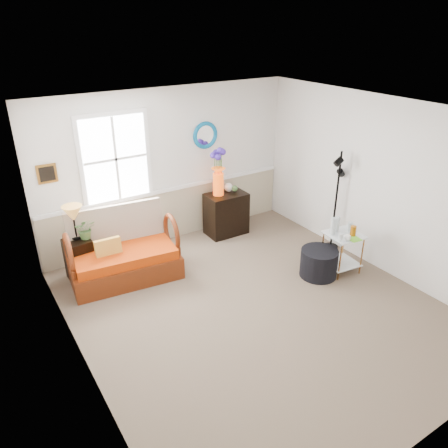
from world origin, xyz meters
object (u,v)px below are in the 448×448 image
loveseat (123,247)px  lamp_stand (80,259)px  ottoman (319,263)px  side_table (342,253)px  cabinet (226,214)px  floor_lamp (336,202)px

loveseat → lamp_stand: size_ratio=2.46×
loveseat → ottoman: 2.94m
side_table → cabinet: bearing=111.0°
ottoman → floor_lamp: bearing=33.5°
lamp_stand → side_table: (3.44, -1.94, -0.01)m
cabinet → lamp_stand: bearing=-176.5°
loveseat → cabinet: (2.09, 0.42, -0.13)m
loveseat → lamp_stand: bearing=157.0°
loveseat → lamp_stand: (-0.57, 0.32, -0.19)m
cabinet → loveseat: bearing=-167.2°
lamp_stand → cabinet: 2.66m
cabinet → floor_lamp: (1.21, -1.43, 0.46)m
ottoman → lamp_stand: bearing=148.5°
loveseat → floor_lamp: size_ratio=0.93×
lamp_stand → ottoman: bearing=-31.5°
side_table → floor_lamp: bearing=55.5°
ottoman → side_table: bearing=-11.2°
loveseat → floor_lamp: floor_lamp is taller
cabinet → floor_lamp: size_ratio=0.45×
side_table → ottoman: size_ratio=1.12×
lamp_stand → side_table: 3.95m
cabinet → side_table: 2.19m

